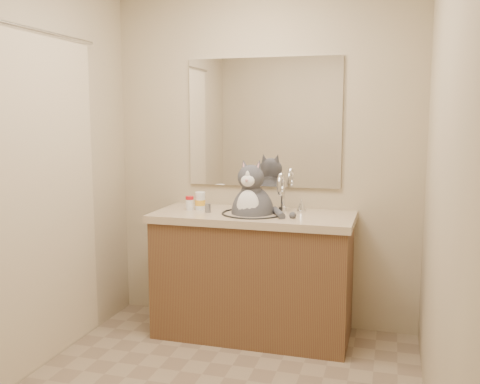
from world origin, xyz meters
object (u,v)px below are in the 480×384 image
pill_bottle_redcap (190,203)px  pill_bottle_orange (200,201)px  grey_canister (208,208)px  cat (252,210)px

pill_bottle_redcap → pill_bottle_orange: pill_bottle_orange is taller
pill_bottle_redcap → grey_canister: pill_bottle_redcap is taller
pill_bottle_redcap → pill_bottle_orange: bearing=29.7°
cat → grey_canister: 0.30m
pill_bottle_orange → pill_bottle_redcap: bearing=-150.3°
pill_bottle_redcap → grey_canister: (0.16, -0.06, -0.02)m
cat → pill_bottle_orange: 0.39m
grey_canister → cat: bearing=10.7°
pill_bottle_redcap → pill_bottle_orange: 0.07m
pill_bottle_orange → grey_canister: bearing=-47.2°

